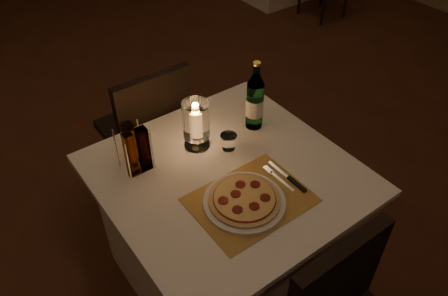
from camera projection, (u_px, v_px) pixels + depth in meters
floor at (137, 193)px, 2.76m from camera, size 8.00×10.00×0.02m
main_table at (227, 228)px, 2.06m from camera, size 1.00×1.00×0.74m
chair_far at (149, 124)px, 2.38m from camera, size 0.42×0.42×0.90m
placemat at (250, 200)px, 1.70m from camera, size 0.45×0.34×0.00m
plate at (244, 202)px, 1.68m from camera, size 0.32×0.32×0.01m
pizza at (244, 199)px, 1.67m from camera, size 0.28×0.28×0.02m
fork at (276, 177)px, 1.79m from camera, size 0.02×0.18×0.00m
knife at (293, 181)px, 1.77m from camera, size 0.02×0.22×0.01m
tumbler at (228, 142)px, 1.91m from camera, size 0.07×0.07×0.07m
water_bottle at (255, 102)px, 1.97m from camera, size 0.08×0.08×0.34m
hurricane_candle at (196, 121)px, 1.86m from camera, size 0.12×0.12×0.23m
cruet_caddy at (135, 150)px, 1.78m from camera, size 0.12×0.12×0.21m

